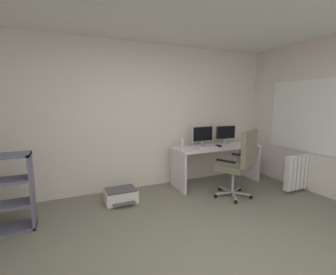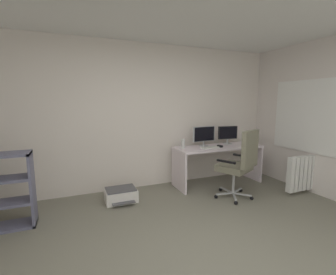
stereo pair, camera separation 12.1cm
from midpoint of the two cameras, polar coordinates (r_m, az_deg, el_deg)
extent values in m
cube|color=slate|center=(2.58, 8.27, -29.58)|extent=(5.58, 4.86, 0.02)
cube|color=silver|center=(4.33, -9.34, 4.81)|extent=(5.58, 0.10, 2.60)
cube|color=white|center=(4.77, 30.68, 4.36)|extent=(0.01, 1.57, 1.17)
cube|color=white|center=(4.77, 30.63, 4.36)|extent=(0.02, 1.65, 1.25)
cube|color=silver|center=(4.63, 10.83, -2.22)|extent=(1.68, 0.60, 0.04)
cube|color=silver|center=(4.31, 1.62, -7.93)|extent=(0.04, 0.58, 0.70)
cube|color=silver|center=(5.22, 18.16, -5.41)|extent=(0.04, 0.58, 0.70)
cylinder|color=#B2B5B7|center=(4.60, 7.44, -1.90)|extent=(0.18, 0.18, 0.01)
cylinder|color=#B2B5B7|center=(4.59, 7.45, -1.27)|extent=(0.03, 0.03, 0.09)
cube|color=#B7BABC|center=(4.57, 7.49, 0.91)|extent=(0.48, 0.08, 0.29)
cube|color=black|center=(4.55, 7.65, 0.88)|extent=(0.45, 0.05, 0.26)
cylinder|color=#B2B5B7|center=(4.91, 12.88, -1.39)|extent=(0.18, 0.18, 0.01)
cylinder|color=#B2B5B7|center=(4.90, 12.91, -0.71)|extent=(0.03, 0.03, 0.11)
cube|color=black|center=(4.88, 12.97, 1.22)|extent=(0.41, 0.08, 0.25)
cube|color=black|center=(4.86, 13.10, 1.19)|extent=(0.38, 0.04, 0.23)
cube|color=silver|center=(4.42, 8.95, -2.33)|extent=(0.35, 0.15, 0.02)
cube|color=black|center=(4.56, 11.25, -1.97)|extent=(0.08, 0.11, 0.03)
cylinder|color=silver|center=(4.32, 2.59, -1.46)|extent=(0.07, 0.07, 0.17)
cube|color=#B7BABC|center=(4.35, 15.22, -11.97)|extent=(0.28, 0.16, 0.02)
sphere|color=black|center=(4.50, 16.03, -11.87)|extent=(0.06, 0.06, 0.06)
cube|color=#B7BABC|center=(4.32, 12.87, -12.02)|extent=(0.07, 0.30, 0.02)
sphere|color=black|center=(4.44, 11.47, -11.98)|extent=(0.06, 0.06, 0.06)
cube|color=#B7BABC|center=(4.16, 12.45, -12.85)|extent=(0.30, 0.09, 0.02)
sphere|color=black|center=(4.12, 10.50, -13.63)|extent=(0.06, 0.06, 0.06)
cube|color=#B7BABC|center=(4.09, 14.69, -13.33)|extent=(0.17, 0.28, 0.02)
sphere|color=black|center=(3.97, 15.06, -14.67)|extent=(0.06, 0.06, 0.06)
cube|color=#B7BABC|center=(4.21, 16.39, -12.74)|extent=(0.23, 0.24, 0.02)
sphere|color=black|center=(4.22, 18.45, -13.40)|extent=(0.06, 0.06, 0.06)
cylinder|color=#B7BABC|center=(4.16, 14.43, -10.07)|extent=(0.04, 0.04, 0.39)
cube|color=#726F5A|center=(4.09, 14.56, -6.82)|extent=(0.65, 0.62, 0.10)
cube|color=#726F5A|center=(3.91, 18.08, -2.55)|extent=(0.45, 0.26, 0.58)
cube|color=black|center=(3.82, 12.84, -5.54)|extent=(0.17, 0.30, 0.03)
cube|color=black|center=(4.29, 16.23, -4.08)|extent=(0.17, 0.30, 0.03)
cube|color=slate|center=(3.54, -30.64, -10.74)|extent=(0.03, 0.32, 0.96)
cube|color=silver|center=(3.96, -12.11, -13.57)|extent=(0.49, 0.34, 0.19)
cube|color=#4C4C51|center=(3.92, -12.16, -12.11)|extent=(0.45, 0.31, 0.02)
cube|color=#4C4C51|center=(3.79, -11.38, -15.26)|extent=(0.34, 0.10, 0.01)
cube|color=white|center=(4.55, 26.17, -7.85)|extent=(0.07, 0.10, 0.60)
cube|color=white|center=(4.62, 26.95, -7.64)|extent=(0.07, 0.10, 0.60)
cube|color=white|center=(4.69, 27.71, -7.45)|extent=(0.07, 0.10, 0.60)
cube|color=white|center=(4.77, 28.44, -7.25)|extent=(0.07, 0.10, 0.60)
cube|color=white|center=(4.85, 29.15, -7.06)|extent=(0.07, 0.10, 0.60)
cube|color=white|center=(4.92, 29.83, -6.88)|extent=(0.07, 0.10, 0.60)
cube|color=white|center=(5.00, 30.50, -6.70)|extent=(0.07, 0.10, 0.60)
cube|color=white|center=(5.08, 31.14, -6.53)|extent=(0.07, 0.10, 0.60)
cube|color=white|center=(5.16, 31.76, -6.36)|extent=(0.07, 0.10, 0.60)
camera|label=1|loc=(0.06, -90.92, -0.14)|focal=25.44mm
camera|label=2|loc=(0.06, 89.08, 0.14)|focal=25.44mm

